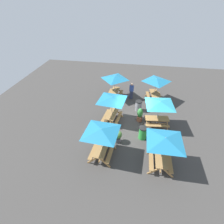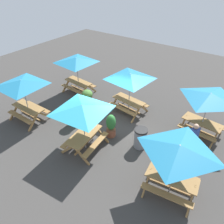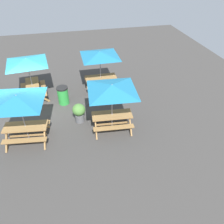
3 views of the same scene
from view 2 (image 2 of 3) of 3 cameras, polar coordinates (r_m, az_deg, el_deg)
The scene contains 12 objects.
ground_plane at distance 11.21m, azimuth -0.28°, elevation -3.55°, with size 27.41×27.41×0.00m, color #3D3A38.
picnic_table_0 at distance 13.39m, azimuth -9.26°, elevation 12.60°, with size 2.82×2.82×2.34m.
picnic_table_1 at distance 8.83m, azimuth -7.74°, elevation 0.16°, with size 2.81×2.81×2.34m.
picnic_table_2 at distance 11.26m, azimuth 4.76°, elevation 8.50°, with size 2.81×2.81×2.34m.
picnic_table_3 at distance 11.46m, azimuth -22.40°, elevation 6.37°, with size 2.83×2.83×2.34m.
picnic_table_4 at distance 10.42m, azimuth 24.08°, elevation 3.04°, with size 2.18×2.18×2.34m.
picnic_table_5 at distance 7.31m, azimuth 16.96°, elevation -10.02°, with size 2.25×2.25×2.34m.
trash_bin_gray at distance 9.82m, azimuth 7.42°, elevation -6.76°, with size 0.59×0.59×0.98m.
trash_bin_green at distance 11.22m, azimuth -9.61°, elevation -0.95°, with size 0.59×0.59×0.98m.
potted_plant_0 at distance 10.22m, azimuth -0.27°, elevation -3.55°, with size 0.46×0.46×1.21m.
potted_plant_1 at distance 12.62m, azimuth -6.45°, elevation 4.08°, with size 0.61×0.61×0.96m.
person_standing at distance 9.69m, azimuth 20.29°, elevation -6.68°, with size 0.35×0.42×1.67m.
Camera 2 is at (5.16, -7.10, 6.98)m, focal length 35.00 mm.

